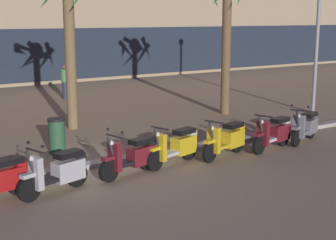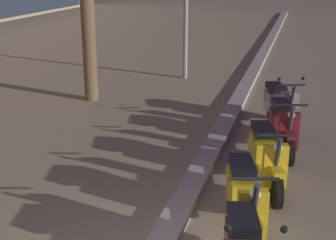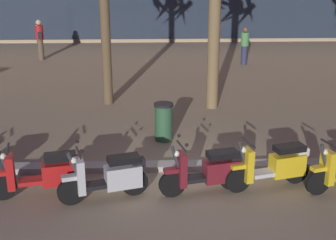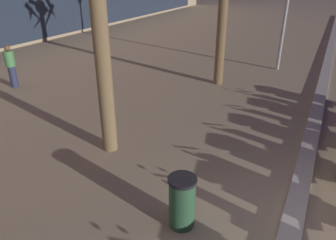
# 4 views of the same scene
# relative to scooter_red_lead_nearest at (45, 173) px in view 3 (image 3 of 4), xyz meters

# --- Properties ---
(ground_plane) EXTENTS (200.00, 200.00, 0.00)m
(ground_plane) POSITION_rel_scooter_red_lead_nearest_xyz_m (2.85, 0.76, -0.45)
(ground_plane) COLOR #9E896B
(curb_strip) EXTENTS (60.00, 0.36, 0.12)m
(curb_strip) POSITION_rel_scooter_red_lead_nearest_xyz_m (2.85, 1.09, -0.39)
(curb_strip) COLOR #ADA89E
(curb_strip) RESTS_ON ground
(scooter_red_lead_nearest) EXTENTS (1.81, 0.69, 1.04)m
(scooter_red_lead_nearest) POSITION_rel_scooter_red_lead_nearest_xyz_m (0.00, 0.00, 0.00)
(scooter_red_lead_nearest) COLOR black
(scooter_red_lead_nearest) RESTS_ON ground
(scooter_silver_gap_after_mid) EXTENTS (1.68, 0.75, 1.17)m
(scooter_silver_gap_after_mid) POSITION_rel_scooter_red_lead_nearest_xyz_m (1.25, -0.19, 0.00)
(scooter_silver_gap_after_mid) COLOR black
(scooter_silver_gap_after_mid) RESTS_ON ground
(scooter_maroon_mid_centre) EXTENTS (1.70, 0.70, 1.17)m
(scooter_maroon_mid_centre) POSITION_rel_scooter_red_lead_nearest_xyz_m (3.13, 0.02, 0.00)
(scooter_maroon_mid_centre) COLOR black
(scooter_maroon_mid_centre) RESTS_ON ground
(scooter_yellow_mid_front) EXTENTS (1.77, 0.76, 1.04)m
(scooter_yellow_mid_front) POSITION_rel_scooter_red_lead_nearest_xyz_m (4.47, 0.20, 0.01)
(scooter_yellow_mid_front) COLOR black
(scooter_yellow_mid_front) RESTS_ON ground
(pedestrian_window_shopping) EXTENTS (0.34, 0.34, 1.54)m
(pedestrian_window_shopping) POSITION_rel_scooter_red_lead_nearest_xyz_m (5.92, 11.26, 0.36)
(pedestrian_window_shopping) COLOR #2D3351
(pedestrian_window_shopping) RESTS_ON ground
(pedestrian_strolling_near_curb) EXTENTS (0.34, 0.46, 1.73)m
(pedestrian_strolling_near_curb) POSITION_rel_scooter_red_lead_nearest_xyz_m (-2.73, 12.44, 0.48)
(pedestrian_strolling_near_curb) COLOR brown
(pedestrian_strolling_near_curb) RESTS_ON ground
(litter_bin) EXTENTS (0.48, 0.48, 0.95)m
(litter_bin) POSITION_rel_scooter_red_lead_nearest_xyz_m (2.34, 2.79, 0.04)
(litter_bin) COLOR #2D5638
(litter_bin) RESTS_ON ground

